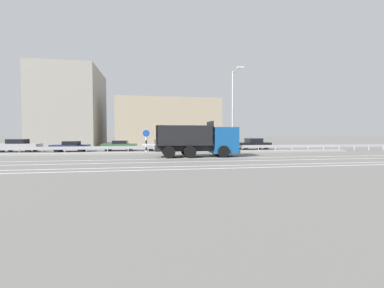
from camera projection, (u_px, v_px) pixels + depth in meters
The scene contains 18 objects.
ground_plane at pixel (193, 155), 24.37m from camera, with size 320.00×320.00×0.00m, color #605E5B.
lane_strip_0 at pixel (200, 159), 21.30m from camera, with size 66.90×0.16×0.01m, color silver.
lane_strip_1 at pixel (206, 161), 19.08m from camera, with size 66.90×0.16×0.01m, color silver.
lane_strip_2 at pixel (215, 166), 16.49m from camera, with size 66.90×0.16×0.01m, color silver.
lane_strip_3 at pixel (220, 168), 15.25m from camera, with size 66.90×0.16×0.01m, color silver.
median_island at pixel (188, 152), 27.03m from camera, with size 36.80×1.10×0.18m, color gray.
median_guardrail at pixel (187, 148), 27.85m from camera, with size 66.90×0.09×0.78m.
dump_truck at pixel (208, 142), 23.19m from camera, with size 7.41×2.79×3.18m.
median_road_sign at pixel (146, 141), 26.24m from camera, with size 0.78×0.16×2.50m.
street_lamp_1 at pixel (233, 107), 27.58m from camera, with size 0.71×2.76×8.81m.
parked_car_1 at pixel (19, 145), 29.24m from camera, with size 4.53×2.03×1.46m.
parked_car_2 at pixel (71, 146), 29.73m from camera, with size 4.17×2.19×1.21m.
parked_car_3 at pixel (120, 145), 31.24m from camera, with size 4.13×2.13×1.25m.
parked_car_4 at pixel (162, 145), 31.51m from camera, with size 4.84×2.20×1.37m.
parked_car_5 at pixel (206, 144), 33.12m from camera, with size 4.09×2.14×1.35m.
parked_car_6 at pixel (253, 144), 34.03m from camera, with size 4.71×2.24×1.47m.
background_building_0 at pixel (71, 108), 47.27m from camera, with size 10.52×13.87×13.74m, color gray.
background_building_1 at pixel (168, 123), 48.24m from camera, with size 17.89×11.62×8.24m, color tan.
Camera 1 is at (-4.18, -23.95, 2.06)m, focal length 24.00 mm.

